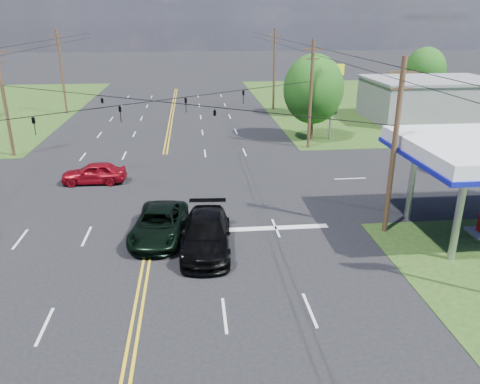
{
  "coord_description": "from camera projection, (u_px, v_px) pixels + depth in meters",
  "views": [
    {
      "loc": [
        2.49,
        -19.85,
        11.26
      ],
      "look_at": [
        5.16,
        6.0,
        1.53
      ],
      "focal_mm": 35.0,
      "sensor_mm": 36.0,
      "label": 1
    }
  ],
  "objects": [
    {
      "name": "polesign_ne",
      "position": [
        333.0,
        82.0,
        44.03
      ],
      "size": [
        2.01,
        0.47,
        7.27
      ],
      "color": "#A5A5AA",
      "rests_on": "ground"
    },
    {
      "name": "grass_ne",
      "position": [
        421.0,
        101.0,
        66.55
      ],
      "size": [
        46.0,
        48.0,
        0.03
      ],
      "primitive_type": "cube",
      "color": "#203C13",
      "rests_on": "ground"
    },
    {
      "name": "pole_right_far",
      "position": [
        274.0,
        69.0,
        58.9
      ],
      "size": [
        1.6,
        0.28,
        10.0
      ],
      "color": "#482C1E",
      "rests_on": "ground"
    },
    {
      "name": "pole_left_far",
      "position": [
        62.0,
        71.0,
        56.4
      ],
      "size": [
        1.6,
        0.28,
        10.0
      ],
      "color": "#482C1E",
      "rests_on": "ground"
    },
    {
      "name": "retail_ne",
      "position": [
        430.0,
        101.0,
        54.12
      ],
      "size": [
        14.0,
        10.0,
        4.4
      ],
      "primitive_type": "cube",
      "color": "slate",
      "rests_on": "ground"
    },
    {
      "name": "pole_nw",
      "position": [
        4.0,
        99.0,
        38.79
      ],
      "size": [
        1.6,
        0.28,
        9.5
      ],
      "color": "#482C1E",
      "rests_on": "ground"
    },
    {
      "name": "stop_bar",
      "position": [
        241.0,
        230.0,
        26.41
      ],
      "size": [
        10.0,
        0.5,
        0.02
      ],
      "primitive_type": "cube",
      "color": "silver",
      "rests_on": "ground"
    },
    {
      "name": "tree_right_b",
      "position": [
        309.0,
        80.0,
        55.84
      ],
      "size": [
        4.94,
        4.94,
        7.09
      ],
      "color": "#482C1E",
      "rests_on": "ground"
    },
    {
      "name": "suv_black",
      "position": [
        206.0,
        234.0,
        23.87
      ],
      "size": [
        2.83,
        6.16,
        1.74
      ],
      "primitive_type": "imported",
      "rotation": [
        0.0,
        0.0,
        -0.07
      ],
      "color": "black",
      "rests_on": "ground"
    },
    {
      "name": "pole_ne",
      "position": [
        311.0,
        94.0,
        41.29
      ],
      "size": [
        1.6,
        0.28,
        9.5
      ],
      "color": "#482C1E",
      "rests_on": "ground"
    },
    {
      "name": "tree_right_a",
      "position": [
        313.0,
        89.0,
        44.19
      ],
      "size": [
        5.7,
        5.7,
        8.18
      ],
      "color": "#482C1E",
      "rests_on": "ground"
    },
    {
      "name": "pickup_dkgreen",
      "position": [
        159.0,
        224.0,
        25.23
      ],
      "size": [
        3.28,
        5.97,
        1.59
      ],
      "primitive_type": "imported",
      "rotation": [
        0.0,
        0.0,
        -0.12
      ],
      "color": "black",
      "rests_on": "ground"
    },
    {
      "name": "ground",
      "position": [
        160.0,
        185.0,
        33.38
      ],
      "size": [
        280.0,
        280.0,
        0.0
      ],
      "primitive_type": "plane",
      "color": "black",
      "rests_on": "ground"
    },
    {
      "name": "span_wire_signals",
      "position": [
        154.0,
        101.0,
        31.28
      ],
      "size": [
        26.0,
        18.0,
        1.13
      ],
      "color": "black",
      "rests_on": "ground"
    },
    {
      "name": "sedan_far",
      "position": [
        456.0,
        162.0,
        36.26
      ],
      "size": [
        4.99,
        2.46,
        1.39
      ],
      "primitive_type": "imported",
      "rotation": [
        0.0,
        0.0,
        -1.68
      ],
      "color": "#AEAFB3",
      "rests_on": "ground"
    },
    {
      "name": "tree_far_r",
      "position": [
        425.0,
        70.0,
        63.0
      ],
      "size": [
        5.32,
        5.32,
        7.63
      ],
      "color": "#482C1E",
      "rests_on": "ground"
    },
    {
      "name": "pole_se",
      "position": [
        394.0,
        146.0,
        24.52
      ],
      "size": [
        1.6,
        0.28,
        9.5
      ],
      "color": "#482C1E",
      "rests_on": "ground"
    },
    {
      "name": "sedan_red",
      "position": [
        94.0,
        173.0,
        33.59
      ],
      "size": [
        4.54,
        1.88,
        1.54
      ],
      "primitive_type": "imported",
      "rotation": [
        0.0,
        0.0,
        -1.58
      ],
      "color": "maroon",
      "rests_on": "ground"
    },
    {
      "name": "power_lines",
      "position": [
        149.0,
        64.0,
        28.5
      ],
      "size": [
        26.04,
        100.0,
        0.64
      ],
      "color": "black",
      "rests_on": "ground"
    }
  ]
}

